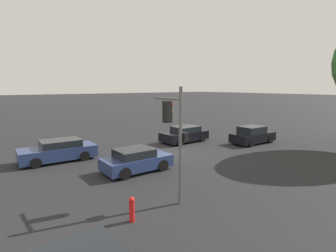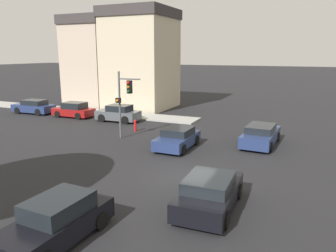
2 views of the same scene
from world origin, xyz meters
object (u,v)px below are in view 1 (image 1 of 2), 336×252
traffic_signal (175,127)px  crossing_car_2 (185,134)px  crossing_car_3 (253,135)px  fire_hydrant (132,208)px  crossing_car_0 (136,160)px  crossing_car_1 (59,151)px

traffic_signal → crossing_car_2: 12.08m
crossing_car_2 → crossing_car_3: size_ratio=1.03×
crossing_car_2 → fire_hydrant: crossing_car_2 is taller
crossing_car_0 → crossing_car_1: crossing_car_1 is taller
crossing_car_0 → crossing_car_3: size_ratio=0.94×
traffic_signal → fire_hydrant: 3.57m
crossing_car_3 → traffic_signal: bearing=-156.1°
traffic_signal → crossing_car_0: size_ratio=1.23×
crossing_car_1 → fire_hydrant: 9.65m
crossing_car_1 → crossing_car_2: bearing=-179.6°
crossing_car_3 → fire_hydrant: size_ratio=4.47×
traffic_signal → crossing_car_3: 13.38m
crossing_car_1 → crossing_car_2: crossing_car_1 is taller
crossing_car_1 → crossing_car_3: 15.21m
traffic_signal → crossing_car_2: size_ratio=1.13×
traffic_signal → crossing_car_1: size_ratio=1.02×
traffic_signal → crossing_car_3: size_ratio=1.17×
fire_hydrant → crossing_car_2: bearing=-138.3°
traffic_signal → crossing_car_1: traffic_signal is taller
crossing_car_1 → fire_hydrant: (-0.01, 9.65, -0.18)m
crossing_car_0 → fire_hydrant: bearing=-121.2°
traffic_signal → crossing_car_3: (-12.23, -4.82, -2.46)m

